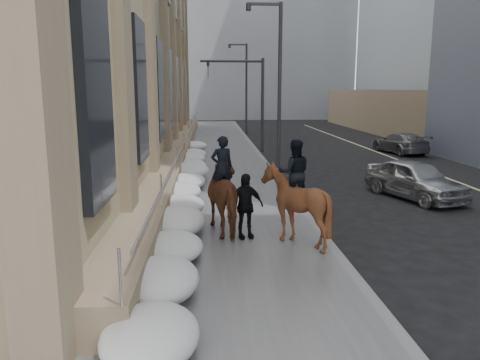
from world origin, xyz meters
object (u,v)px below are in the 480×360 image
pedestrian (245,206)px  car_silver (415,179)px  car_grey (400,143)px  mounted_horse_left (229,194)px  mounted_horse_right (295,200)px

pedestrian → car_silver: pedestrian is taller
car_silver → car_grey: size_ratio=0.95×
mounted_horse_left → car_grey: 20.21m
mounted_horse_left → car_silver: bearing=-165.8°
car_silver → car_grey: (4.54, 12.40, -0.07)m
mounted_horse_left → mounted_horse_right: size_ratio=1.00×
pedestrian → car_grey: size_ratio=0.39×
mounted_horse_right → car_silver: 7.55m
pedestrian → car_grey: 20.48m
car_grey → pedestrian: bearing=47.3°
pedestrian → car_grey: bearing=42.8°
mounted_horse_left → car_grey: bearing=-140.8°
mounted_horse_right → car_silver: mounted_horse_right is taller
mounted_horse_right → pedestrian: size_ratio=1.53×
mounted_horse_left → mounted_horse_right: (1.65, -1.06, 0.05)m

